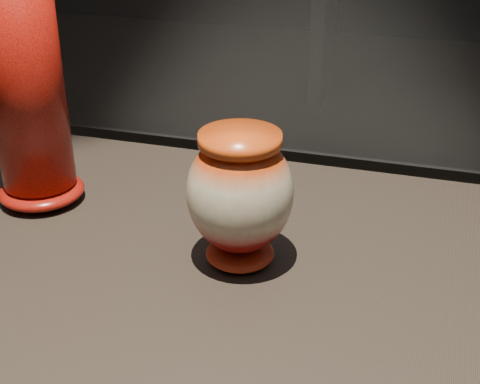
{
  "coord_description": "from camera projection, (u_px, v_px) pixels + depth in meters",
  "views": [
    {
      "loc": [
        0.04,
        -0.69,
        1.41
      ],
      "look_at": [
        -0.18,
        0.06,
        1.01
      ],
      "focal_mm": 50.0,
      "sensor_mm": 36.0,
      "label": 1
    }
  ],
  "objects": [
    {
      "name": "back_shelf",
      "position": [
        475.0,
        1.0,
        3.78
      ],
      "size": [
        2.0,
        0.6,
        0.9
      ],
      "color": "black",
      "rests_on": "ground"
    },
    {
      "name": "main_vase",
      "position": [
        240.0,
        194.0,
        0.88
      ],
      "size": [
        0.16,
        0.16,
        0.19
      ],
      "rotation": [
        0.0,
        0.0,
        0.17
      ],
      "color": "maroon",
      "rests_on": "display_plinth"
    },
    {
      "name": "tall_vase",
      "position": [
        25.0,
        77.0,
        0.99
      ],
      "size": [
        0.17,
        0.17,
        0.43
      ],
      "rotation": [
        0.0,
        0.0,
        -0.29
      ],
      "color": "#B71C0C",
      "rests_on": "display_plinth"
    }
  ]
}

